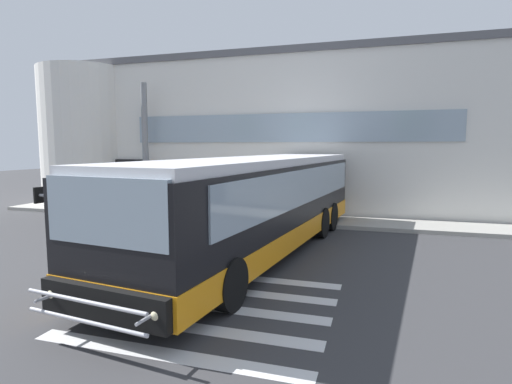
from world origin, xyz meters
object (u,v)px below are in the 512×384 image
object	(u,v)px
passenger_near_column	(156,189)
passenger_by_doorway	(177,190)
safety_bollard_yellow	(259,214)
bus_main_foreground	(258,206)
entry_support_column	(145,146)

from	to	relation	value
passenger_near_column	passenger_by_doorway	distance (m)	0.98
passenger_near_column	safety_bollard_yellow	xyz separation A→B (m)	(5.21, -1.35, -0.66)
bus_main_foreground	safety_bollard_yellow	bearing A→B (deg)	105.70
bus_main_foreground	passenger_near_column	world-z (taller)	bus_main_foreground
entry_support_column	passenger_by_doorway	xyz separation A→B (m)	(1.75, -0.29, -1.93)
passenger_by_doorway	safety_bollard_yellow	world-z (taller)	passenger_by_doorway
safety_bollard_yellow	passenger_near_column	bearing A→B (deg)	165.53
passenger_near_column	entry_support_column	bearing A→B (deg)	149.73
passenger_near_column	passenger_by_doorway	world-z (taller)	same
passenger_near_column	passenger_by_doorway	size ratio (longest dim) A/B	1.00
passenger_by_doorway	safety_bollard_yellow	size ratio (longest dim) A/B	1.86
safety_bollard_yellow	entry_support_column	bearing A→B (deg)	163.28
entry_support_column	bus_main_foreground	world-z (taller)	entry_support_column
passenger_near_column	safety_bollard_yellow	bearing A→B (deg)	-14.47
bus_main_foreground	safety_bollard_yellow	world-z (taller)	bus_main_foreground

